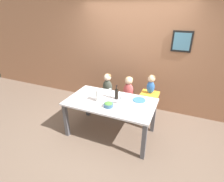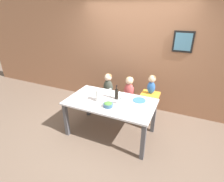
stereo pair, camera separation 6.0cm
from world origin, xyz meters
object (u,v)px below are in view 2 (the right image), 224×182
at_px(wine_glass_near, 121,98).
at_px(chair_far_center, 128,102).
at_px(person_child_left, 108,84).
at_px(chair_right_highchair, 150,100).
at_px(wine_glass_far, 110,91).
at_px(dinner_plate_back_left, 96,91).
at_px(person_child_center, 129,88).
at_px(person_baby_right, 152,83).
at_px(chair_far_left, 108,98).
at_px(salad_bowl_large, 108,105).
at_px(dinner_plate_back_right, 139,100).
at_px(paper_towel_roll, 98,95).
at_px(dinner_plate_front_left, 79,101).
at_px(wine_bottle, 117,94).

bearing_deg(wine_glass_near, chair_far_center, 98.56).
xyz_separation_m(person_child_left, wine_glass_near, (0.62, -0.76, 0.13)).
relative_size(chair_right_highchair, person_child_left, 1.29).
bearing_deg(person_child_left, wine_glass_far, -60.72).
bearing_deg(dinner_plate_back_left, person_child_center, 39.68).
bearing_deg(chair_far_center, wine_glass_far, -108.48).
relative_size(person_child_center, wine_glass_near, 2.80).
relative_size(person_baby_right, dinner_plate_back_left, 1.67).
relative_size(chair_far_left, wine_glass_near, 2.35).
xyz_separation_m(chair_far_left, salad_bowl_large, (0.44, -0.92, 0.40)).
bearing_deg(person_baby_right, person_child_center, -179.94).
bearing_deg(dinner_plate_back_left, chair_far_center, 39.60).
bearing_deg(chair_far_left, wine_glass_near, -50.50).
height_order(chair_far_left, dinner_plate_back_right, dinner_plate_back_right).
bearing_deg(salad_bowl_large, person_child_left, 115.44).
bearing_deg(paper_towel_roll, wine_glass_far, 58.96).
bearing_deg(chair_far_center, salad_bowl_large, -94.46).
bearing_deg(dinner_plate_front_left, chair_far_left, 80.85).
relative_size(salad_bowl_large, dinner_plate_back_left, 0.71).
distance_m(paper_towel_roll, dinner_plate_front_left, 0.38).
bearing_deg(chair_right_highchair, chair_far_center, 180.00).
height_order(chair_right_highchair, wine_glass_near, wine_glass_near).
bearing_deg(wine_glass_far, paper_towel_roll, -121.04).
height_order(wine_bottle, wine_glass_far, wine_bottle).
height_order(person_child_left, salad_bowl_large, person_child_left).
relative_size(chair_far_left, dinner_plate_back_left, 1.86).
xyz_separation_m(person_baby_right, salad_bowl_large, (-0.55, -0.92, -0.16)).
distance_m(chair_far_center, person_child_center, 0.36).
relative_size(person_baby_right, paper_towel_roll, 1.80).
relative_size(chair_far_center, dinner_plate_back_left, 1.86).
distance_m(chair_right_highchair, person_child_left, 1.00).
xyz_separation_m(chair_far_center, dinner_plate_front_left, (-0.66, -0.95, 0.36)).
bearing_deg(paper_towel_roll, dinner_plate_back_left, 125.52).
bearing_deg(dinner_plate_back_right, chair_far_center, 127.80).
bearing_deg(dinner_plate_back_left, wine_glass_near, -23.09).
height_order(chair_far_center, paper_towel_roll, paper_towel_roll).
height_order(chair_far_center, dinner_plate_back_left, dinner_plate_back_left).
bearing_deg(person_child_left, wine_glass_near, -50.55).
relative_size(chair_far_left, dinner_plate_front_left, 1.86).
bearing_deg(person_baby_right, paper_towel_roll, -135.15).
bearing_deg(dinner_plate_front_left, wine_glass_far, 39.19).
height_order(person_child_left, wine_glass_near, person_child_left).
relative_size(wine_bottle, dinner_plate_back_right, 1.18).
bearing_deg(salad_bowl_large, chair_right_highchair, 59.21).
xyz_separation_m(person_baby_right, wine_bottle, (-0.53, -0.59, -0.09)).
distance_m(chair_right_highchair, person_child_center, 0.51).
bearing_deg(chair_far_left, wine_glass_far, -60.66).
relative_size(wine_bottle, dinner_plate_back_left, 1.18).
distance_m(wine_bottle, dinner_plate_back_right, 0.44).
bearing_deg(person_child_left, dinner_plate_back_left, -96.70).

